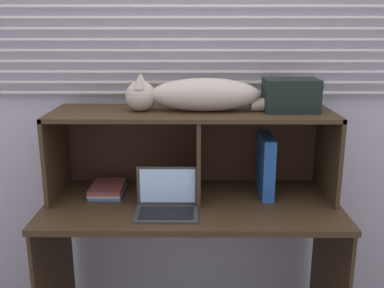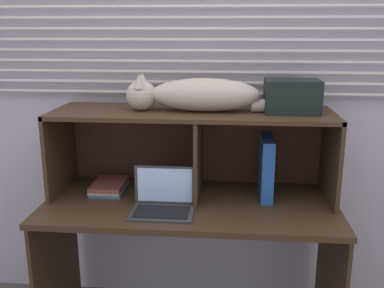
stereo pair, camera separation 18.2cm
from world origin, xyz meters
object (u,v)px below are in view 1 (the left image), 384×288
Objects in this scene: cat at (198,95)px; storage_box at (291,95)px; laptop at (167,203)px; binder_upright at (266,165)px; book_stack at (108,189)px.

cat reaches higher than storage_box.
binder_upright is at bearing 25.30° from laptop.
laptop is at bearing -154.70° from binder_upright.
binder_upright reaches higher than laptop.
book_stack is 0.90× the size of storage_box.
binder_upright is at bearing -0.12° from book_stack.
laptop is 0.57m from binder_upright.
storage_box is (0.95, -0.00, 0.51)m from book_stack.
cat is 3.53× the size of storage_box.
book_stack is at bearing 179.88° from binder_upright.
laptop is at bearing -121.80° from cat.
book_stack is at bearing 179.89° from storage_box.
cat is 0.51m from binder_upright.
cat is 0.70m from book_stack.
storage_box is (0.62, 0.24, 0.49)m from laptop.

